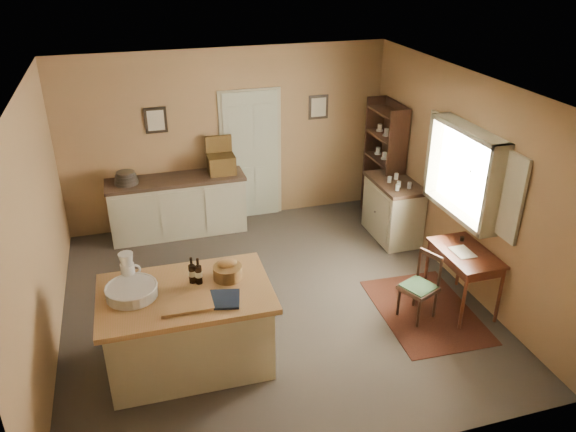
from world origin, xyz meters
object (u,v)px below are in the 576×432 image
(sideboard, at_px, (178,204))
(desk_chair, at_px, (418,288))
(work_island, at_px, (187,325))
(writing_desk, at_px, (465,259))
(right_cabinet, at_px, (393,209))
(shelving_unit, at_px, (386,163))

(sideboard, distance_m, desk_chair, 3.86)
(work_island, bearing_deg, sideboard, 86.12)
(desk_chair, bearing_deg, work_island, 157.93)
(writing_desk, xyz_separation_m, desk_chair, (-0.62, -0.05, -0.27))
(work_island, relative_size, desk_chair, 2.19)
(right_cabinet, bearing_deg, sideboard, 161.19)
(sideboard, height_order, right_cabinet, sideboard)
(writing_desk, distance_m, shelving_unit, 2.54)
(work_island, xyz_separation_m, shelving_unit, (3.47, 2.62, 0.47))
(writing_desk, xyz_separation_m, right_cabinet, (-0.00, 1.89, -0.21))
(sideboard, height_order, writing_desk, sideboard)
(sideboard, relative_size, desk_chair, 2.55)
(work_island, distance_m, desk_chair, 2.71)
(sideboard, relative_size, writing_desk, 2.23)
(sideboard, distance_m, right_cabinet, 3.24)
(work_island, relative_size, writing_desk, 1.91)
(sideboard, height_order, shelving_unit, shelving_unit)
(desk_chair, height_order, right_cabinet, right_cabinet)
(work_island, xyz_separation_m, writing_desk, (3.32, 0.10, 0.19))
(shelving_unit, bearing_deg, right_cabinet, -103.38)
(right_cabinet, xyz_separation_m, shelving_unit, (0.15, 0.63, 0.49))
(writing_desk, xyz_separation_m, shelving_unit, (0.15, 2.52, 0.28))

